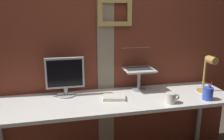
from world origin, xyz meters
name	(u,v)px	position (x,y,z in m)	size (l,w,h in m)	color
brick_wall_back	(92,50)	(0.00, 0.38, 1.18)	(3.14, 0.16, 2.37)	brown
desk	(114,106)	(0.15, 0.01, 0.70)	(2.27, 0.61, 0.78)	white
monitor	(65,75)	(-0.28, 0.20, 0.98)	(0.36, 0.18, 0.37)	#ADB2B7
laptop_stand	(139,77)	(0.45, 0.20, 0.92)	(0.28, 0.22, 0.21)	gray
laptop	(137,63)	(0.45, 0.27, 1.04)	(0.30, 0.31, 0.21)	silver
desk_lamp	(208,70)	(1.06, -0.04, 1.01)	(0.12, 0.20, 0.38)	tan
pen_cup	(208,94)	(0.97, -0.19, 0.84)	(0.09, 0.09, 0.17)	blue
coffee_mug	(171,98)	(0.61, -0.19, 0.83)	(0.13, 0.09, 0.09)	silver
paper_clutter_stack	(114,97)	(0.15, 0.01, 0.79)	(0.20, 0.14, 0.03)	silver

